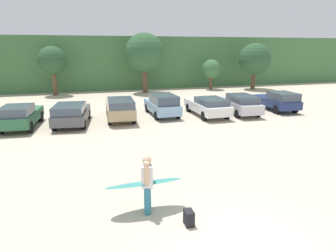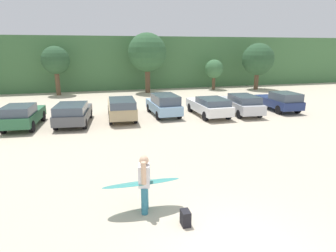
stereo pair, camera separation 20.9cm
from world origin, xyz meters
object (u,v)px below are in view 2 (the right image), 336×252
(parked_car_tan, at_px, (122,107))
(backpack_dropped, at_px, (185,218))
(parked_car_forest_green, at_px, (23,115))
(parked_car_sky_blue, at_px, (164,104))
(parked_car_navy, at_px, (280,101))
(parked_car_white, at_px, (209,106))
(person_adult, at_px, (144,181))
(surfboard_teal, at_px, (142,183))
(parked_car_dark_gray, at_px, (73,113))
(parked_car_silver, at_px, (241,104))

(parked_car_tan, xyz_separation_m, backpack_dropped, (0.35, -13.12, -0.62))
(parked_car_forest_green, height_order, parked_car_tan, parked_car_tan)
(parked_car_sky_blue, distance_m, parked_car_navy, 9.31)
(parked_car_white, height_order, person_adult, person_adult)
(person_adult, bearing_deg, parked_car_navy, -123.98)
(surfboard_teal, bearing_deg, person_adult, 125.77)
(parked_car_white, bearing_deg, parked_car_tan, 83.72)
(parked_car_navy, bearing_deg, backpack_dropped, 138.18)
(parked_car_forest_green, xyz_separation_m, backpack_dropped, (6.54, -12.49, -0.58))
(parked_car_dark_gray, height_order, person_adult, person_adult)
(parked_car_sky_blue, bearing_deg, backpack_dropped, 166.53)
(parked_car_sky_blue, relative_size, parked_car_white, 0.92)
(parked_car_forest_green, bearing_deg, surfboard_teal, -149.32)
(parked_car_forest_green, bearing_deg, parked_car_white, -85.00)
(parked_car_navy, bearing_deg, person_adult, 133.59)
(parked_car_white, xyz_separation_m, parked_car_silver, (2.63, 0.07, 0.02))
(parked_car_sky_blue, bearing_deg, parked_car_silver, -100.23)
(parked_car_silver, relative_size, person_adult, 2.69)
(parked_car_white, height_order, backpack_dropped, parked_car_white)
(parked_car_dark_gray, bearing_deg, parked_car_sky_blue, -74.62)
(parked_car_white, distance_m, parked_car_navy, 6.12)
(backpack_dropped, bearing_deg, parked_car_navy, 46.65)
(parked_car_forest_green, xyz_separation_m, parked_car_white, (12.50, 0.03, -0.04))
(parked_car_silver, bearing_deg, parked_car_tan, 90.63)
(parked_car_dark_gray, distance_m, parked_car_sky_blue, 6.40)
(parked_car_white, bearing_deg, parked_car_silver, -89.23)
(parked_car_dark_gray, height_order, surfboard_teal, parked_car_dark_gray)
(parked_car_white, bearing_deg, surfboard_teal, 147.64)
(parked_car_silver, height_order, parked_car_navy, parked_car_navy)
(backpack_dropped, bearing_deg, parked_car_sky_blue, 78.34)
(parked_car_dark_gray, bearing_deg, surfboard_teal, -160.77)
(parked_car_silver, relative_size, backpack_dropped, 10.83)
(parked_car_sky_blue, distance_m, parked_car_white, 3.31)
(parked_car_white, height_order, parked_car_silver, parked_car_silver)
(parked_car_dark_gray, height_order, parked_car_sky_blue, parked_car_sky_blue)
(person_adult, height_order, surfboard_teal, person_adult)
(parked_car_sky_blue, xyz_separation_m, parked_car_silver, (5.81, -0.86, -0.07))
(parked_car_tan, distance_m, parked_car_navy, 12.42)
(person_adult, distance_m, surfboard_teal, 0.16)
(parked_car_tan, height_order, person_adult, person_adult)
(parked_car_sky_blue, xyz_separation_m, backpack_dropped, (-2.78, -13.46, -0.62))
(parked_car_tan, distance_m, person_adult, 12.12)
(parked_car_tan, relative_size, parked_car_silver, 1.00)
(person_adult, bearing_deg, parked_car_sky_blue, -92.81)
(parked_car_silver, xyz_separation_m, parked_car_navy, (3.48, 0.19, 0.02))
(surfboard_teal, bearing_deg, parked_car_sky_blue, -108.99)
(parked_car_tan, bearing_deg, parked_car_navy, -88.91)
(parked_car_tan, relative_size, parked_car_navy, 1.13)
(parked_car_dark_gray, bearing_deg, parked_car_white, -83.09)
(parked_car_dark_gray, distance_m, person_adult, 11.77)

